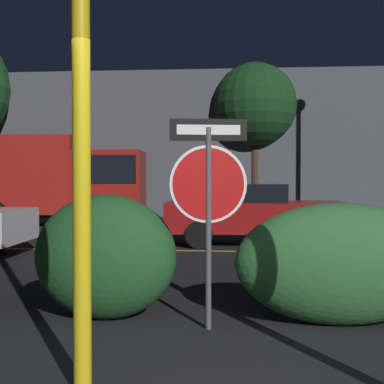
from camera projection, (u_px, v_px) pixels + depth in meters
name	position (u px, v px, depth m)	size (l,w,h in m)	color
road_center_stripe	(236.00, 251.00, 11.12)	(32.20, 0.12, 0.01)	gold
stop_sign	(208.00, 184.00, 5.37)	(0.78, 0.16, 2.12)	#4C4C51
yellow_pole_left	(81.00, 144.00, 3.77)	(0.13, 0.13, 3.54)	yellow
hedge_bush_1	(105.00, 257.00, 5.78)	(1.55, 0.92, 1.35)	#1E4C23
hedge_bush_2	(340.00, 264.00, 5.54)	(2.19, 0.84, 1.27)	#2D6633
passing_car_2	(253.00, 213.00, 12.33)	(4.19, 1.96, 1.39)	maroon
delivery_truck	(59.00, 177.00, 17.23)	(5.66, 2.61, 2.85)	maroon
tree_2	(255.00, 105.00, 20.56)	(3.22, 3.22, 5.96)	#422D1E
building_backdrop	(198.00, 147.00, 23.05)	(25.88, 4.69, 5.74)	#4C4C56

